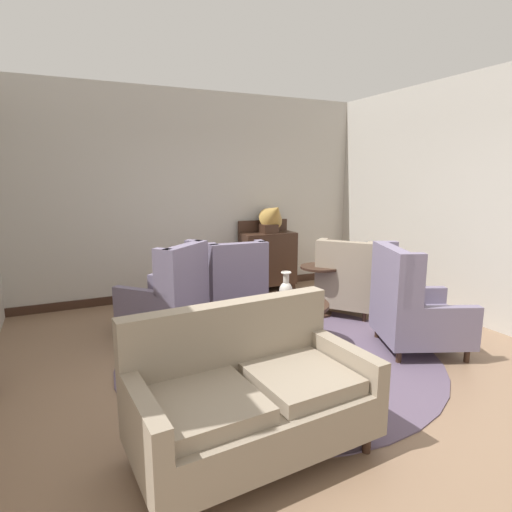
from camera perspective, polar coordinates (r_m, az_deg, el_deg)
name	(u,v)px	position (r m, az deg, el deg)	size (l,w,h in m)	color
ground	(293,368)	(4.25, 5.03, -14.82)	(8.25, 8.25, 0.00)	#896B51
wall_back	(198,196)	(6.55, -7.88, 8.10)	(5.63, 0.08, 3.07)	#BCB7AD
wall_right	(437,198)	(6.29, 23.25, 7.22)	(0.08, 4.13, 3.07)	#BCB7AD
baseboard_back	(201,290)	(6.73, -7.41, -4.56)	(5.47, 0.03, 0.12)	#382319
area_rug	(278,355)	(4.49, 3.06, -13.28)	(3.26, 3.26, 0.01)	#5B4C60
coffee_table	(289,311)	(4.56, 4.46, -7.44)	(0.85, 0.85, 0.50)	#382319
porcelain_vase	(286,289)	(4.53, 4.07, -4.49)	(0.14, 0.14, 0.33)	beige
settee	(250,396)	(2.94, -0.85, -18.38)	(1.62, 0.95, 0.97)	gray
armchair_near_sideboard	(412,309)	(4.77, 20.32, -6.69)	(1.10, 1.09, 1.12)	slate
armchair_foreground_right	(170,297)	(5.00, -11.61, -5.48)	(1.10, 1.10, 1.09)	slate
armchair_far_left	(348,282)	(5.79, 12.39, -3.42)	(1.13, 1.11, 1.02)	gray
armchair_back_corner	(233,285)	(5.55, -3.15, -3.89)	(0.78, 0.92, 1.02)	slate
side_table	(320,286)	(5.64, 8.61, -3.99)	(0.52, 0.52, 0.67)	#382319
sideboard	(268,258)	(6.79, 1.60, -0.27)	(0.87, 0.41, 1.13)	#382319
gramophone	(274,215)	(6.64, 2.40, 5.55)	(0.42, 0.54, 0.58)	#382319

